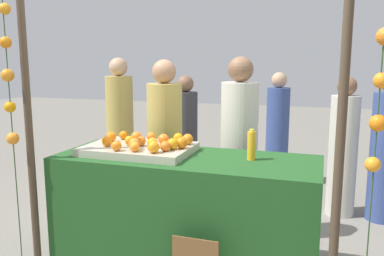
% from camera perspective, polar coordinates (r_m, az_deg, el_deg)
% --- Properties ---
extents(stall_counter, '(2.02, 0.77, 0.93)m').
position_cam_1_polar(stall_counter, '(3.25, -0.85, -12.10)').
color(stall_counter, '#1E4C1E').
rests_on(stall_counter, ground_plane).
extents(orange_tray, '(0.84, 0.59, 0.06)m').
position_cam_1_polar(orange_tray, '(3.26, -7.53, -2.97)').
color(orange_tray, '#B2AD99').
rests_on(orange_tray, stall_counter).
extents(orange_0, '(0.08, 0.08, 0.08)m').
position_cam_1_polar(orange_0, '(3.23, -7.21, -1.83)').
color(orange_0, orange).
rests_on(orange_0, orange_tray).
extents(orange_1, '(0.08, 0.08, 0.08)m').
position_cam_1_polar(orange_1, '(3.26, -8.85, -1.77)').
color(orange_1, orange).
rests_on(orange_1, orange_tray).
extents(orange_2, '(0.08, 0.08, 0.08)m').
position_cam_1_polar(orange_2, '(3.41, -5.80, -1.21)').
color(orange_2, orange).
rests_on(orange_2, orange_tray).
extents(orange_3, '(0.08, 0.08, 0.08)m').
position_cam_1_polar(orange_3, '(3.01, -3.80, -2.59)').
color(orange_3, orange).
rests_on(orange_3, orange_tray).
extents(orange_4, '(0.09, 0.09, 0.09)m').
position_cam_1_polar(orange_4, '(3.25, -4.05, -1.62)').
color(orange_4, orange).
rests_on(orange_4, orange_tray).
extents(orange_5, '(0.07, 0.07, 0.07)m').
position_cam_1_polar(orange_5, '(3.51, -9.68, -1.00)').
color(orange_5, orange).
rests_on(orange_5, orange_tray).
extents(orange_6, '(0.09, 0.09, 0.09)m').
position_cam_1_polar(orange_6, '(3.09, -8.18, -2.25)').
color(orange_6, orange).
rests_on(orange_6, orange_tray).
extents(orange_7, '(0.09, 0.09, 0.09)m').
position_cam_1_polar(orange_7, '(3.25, -0.61, -1.59)').
color(orange_7, orange).
rests_on(orange_7, orange_tray).
extents(orange_8, '(0.09, 0.09, 0.09)m').
position_cam_1_polar(orange_8, '(2.97, -5.47, -2.70)').
color(orange_8, orange).
rests_on(orange_8, orange_tray).
extents(orange_9, '(0.08, 0.08, 0.08)m').
position_cam_1_polar(orange_9, '(3.08, -10.64, -2.49)').
color(orange_9, orange).
rests_on(orange_9, orange_tray).
extents(orange_10, '(0.09, 0.09, 0.09)m').
position_cam_1_polar(orange_10, '(3.37, -7.88, -1.26)').
color(orange_10, orange).
rests_on(orange_10, orange_tray).
extents(orange_11, '(0.09, 0.09, 0.09)m').
position_cam_1_polar(orange_11, '(3.43, -11.37, -1.19)').
color(orange_11, orange).
rests_on(orange_11, orange_tray).
extents(orange_12, '(0.08, 0.08, 0.08)m').
position_cam_1_polar(orange_12, '(3.25, -11.93, -1.83)').
color(orange_12, orange).
rests_on(orange_12, orange_tray).
extents(orange_13, '(0.07, 0.07, 0.07)m').
position_cam_1_polar(orange_13, '(3.03, -8.11, -2.67)').
color(orange_13, orange).
rests_on(orange_13, orange_tray).
extents(orange_14, '(0.09, 0.09, 0.09)m').
position_cam_1_polar(orange_14, '(3.07, -2.78, -2.27)').
color(orange_14, orange).
rests_on(orange_14, orange_tray).
extents(orange_15, '(0.08, 0.08, 0.08)m').
position_cam_1_polar(orange_15, '(3.15, -5.64, -2.09)').
color(orange_15, orange).
rests_on(orange_15, orange_tray).
extents(orange_16, '(0.09, 0.09, 0.09)m').
position_cam_1_polar(orange_16, '(3.10, -1.46, -2.10)').
color(orange_16, orange).
rests_on(orange_16, orange_tray).
extents(orange_17, '(0.08, 0.08, 0.08)m').
position_cam_1_polar(orange_17, '(3.33, -1.97, -1.41)').
color(orange_17, orange).
rests_on(orange_17, orange_tray).
extents(juice_bottle, '(0.06, 0.06, 0.23)m').
position_cam_1_polar(juice_bottle, '(3.02, 8.41, -2.45)').
color(juice_bottle, gold).
rests_on(juice_bottle, stall_counter).
extents(vendor_left, '(0.34, 0.34, 1.67)m').
position_cam_1_polar(vendor_left, '(3.93, -3.84, -3.47)').
color(vendor_left, tan).
rests_on(vendor_left, ground_plane).
extents(vendor_right, '(0.34, 0.34, 1.70)m').
position_cam_1_polar(vendor_right, '(3.75, 6.65, -3.96)').
color(vendor_right, beige).
rests_on(vendor_right, ground_plane).
extents(crowd_person_0, '(0.30, 0.30, 1.50)m').
position_cam_1_polar(crowd_person_0, '(4.61, 20.55, -3.14)').
color(crowd_person_0, beige).
rests_on(crowd_person_0, ground_plane).
extents(crowd_person_1, '(0.30, 0.30, 1.48)m').
position_cam_1_polar(crowd_person_1, '(4.96, -0.93, -1.74)').
color(crowd_person_1, '#333338').
rests_on(crowd_person_1, ground_plane).
extents(crowd_person_3, '(0.30, 0.30, 1.51)m').
position_cam_1_polar(crowd_person_3, '(5.52, 11.98, -0.65)').
color(crowd_person_3, '#384C8C').
rests_on(crowd_person_3, ground_plane).
extents(crowd_person_4, '(0.34, 0.34, 1.70)m').
position_cam_1_polar(crowd_person_4, '(5.20, -10.12, -0.24)').
color(crowd_person_4, tan).
rests_on(crowd_person_4, ground_plane).
extents(canopy_post_left, '(0.06, 0.06, 2.22)m').
position_cam_1_polar(canopy_post_left, '(3.25, -22.01, -1.02)').
color(canopy_post_left, '#473828').
rests_on(canopy_post_left, ground_plane).
extents(canopy_post_right, '(0.06, 0.06, 2.22)m').
position_cam_1_polar(canopy_post_right, '(2.49, 20.11, -3.99)').
color(canopy_post_right, '#473828').
rests_on(canopy_post_right, ground_plane).
extents(garland_strand_left, '(0.10, 0.10, 2.13)m').
position_cam_1_polar(garland_strand_left, '(3.25, -24.52, 6.05)').
color(garland_strand_left, '#2D4C23').
rests_on(garland_strand_left, ground_plane).
extents(garland_strand_right, '(0.11, 0.11, 2.13)m').
position_cam_1_polar(garland_strand_right, '(2.43, 25.14, 5.68)').
color(garland_strand_right, '#2D4C23').
rests_on(garland_strand_right, ground_plane).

